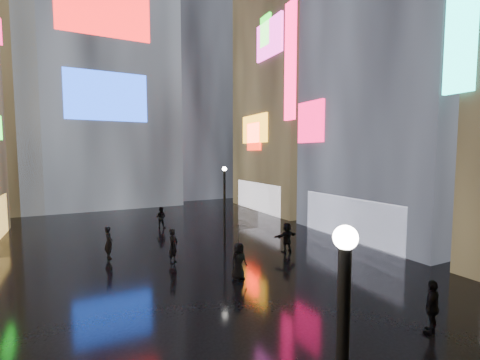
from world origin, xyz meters
TOP-DOWN VIEW (x-y plane):
  - ground at (0.00, 20.00)m, footprint 140.00×140.00m
  - building_right_mid at (15.98, 17.01)m, footprint 10.28×13.70m
  - building_right_far at (15.98, 30.00)m, footprint 10.28×12.00m
  - tower_main at (-3.00, 43.97)m, footprint 16.00×14.20m
  - tower_flank_right at (9.00, 46.00)m, footprint 12.00×12.00m
  - lamp_far at (2.86, 20.06)m, footprint 0.30×0.30m
  - pedestrian_3 at (4.68, 6.93)m, footprint 1.17×0.79m
  - pedestrian_4 at (0.96, 14.09)m, footprint 0.97×0.73m
  - pedestrian_5 at (5.53, 16.61)m, footprint 1.74×0.72m
  - pedestrian_6 at (-1.27, 17.77)m, footprint 0.82×0.81m
  - pedestrian_7 at (0.04, 26.61)m, footprint 1.06×1.01m
  - umbrella_2 at (0.96, 14.09)m, footprint 1.41×1.40m
  - pedestrian_8 at (-4.42, 20.16)m, footprint 0.59×0.77m

SIDE VIEW (x-z plane):
  - ground at x=0.00m, z-range 0.00..0.00m
  - pedestrian_7 at x=0.04m, z-range 0.00..1.72m
  - pedestrian_4 at x=0.96m, z-range 0.00..1.78m
  - pedestrian_5 at x=5.53m, z-range 0.00..1.82m
  - pedestrian_3 at x=4.68m, z-range 0.00..1.84m
  - pedestrian_8 at x=-4.42m, z-range 0.00..1.87m
  - pedestrian_6 at x=-1.27m, z-range 0.00..1.90m
  - umbrella_2 at x=0.96m, z-range 1.78..2.69m
  - lamp_far at x=2.86m, z-range 0.34..5.54m
  - building_right_far at x=15.98m, z-range -0.02..27.98m
  - building_right_mid at x=15.98m, z-range -0.01..29.99m
  - tower_flank_right at x=9.00m, z-range 0.00..34.00m
  - tower_main at x=-3.00m, z-range 0.01..42.01m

